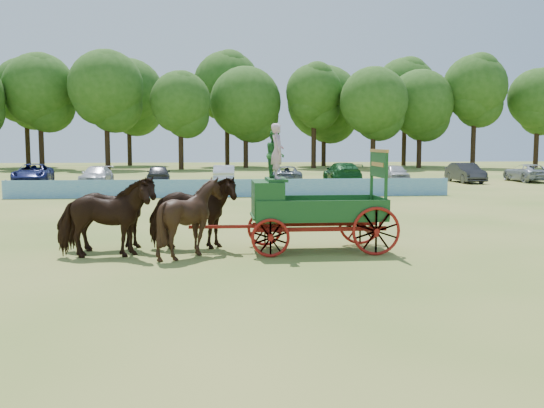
# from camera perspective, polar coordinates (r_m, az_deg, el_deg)

# --- Properties ---
(ground) EXTENTS (160.00, 160.00, 0.00)m
(ground) POSITION_cam_1_polar(r_m,az_deg,el_deg) (17.78, 1.10, -4.54)
(ground) COLOR tan
(ground) RESTS_ON ground
(horse_lead_left) EXTENTS (2.68, 1.35, 2.21)m
(horse_lead_left) POSITION_cam_1_polar(r_m,az_deg,el_deg) (17.38, -15.56, -1.31)
(horse_lead_left) COLOR black
(horse_lead_left) RESTS_ON ground
(horse_lead_right) EXTENTS (2.78, 1.62, 2.21)m
(horse_lead_right) POSITION_cam_1_polar(r_m,az_deg,el_deg) (18.45, -14.96, -0.89)
(horse_lead_right) COLOR black
(horse_lead_right) RESTS_ON ground
(horse_wheel_left) EXTENTS (2.19, 1.99, 2.21)m
(horse_wheel_left) POSITION_cam_1_polar(r_m,az_deg,el_deg) (17.11, -7.62, -1.25)
(horse_wheel_left) COLOR black
(horse_wheel_left) RESTS_ON ground
(horse_wheel_right) EXTENTS (2.63, 1.23, 2.21)m
(horse_wheel_right) POSITION_cam_1_polar(r_m,az_deg,el_deg) (18.21, -7.49, -0.83)
(horse_wheel_right) COLOR black
(horse_wheel_right) RESTS_ON ground
(farm_dray) EXTENTS (6.00, 2.00, 3.73)m
(farm_dray) POSITION_cam_1_polar(r_m,az_deg,el_deg) (17.76, 2.08, 0.58)
(farm_dray) COLOR #A11011
(farm_dray) RESTS_ON ground
(sponsor_banner) EXTENTS (26.00, 0.08, 1.05)m
(sponsor_banner) POSITION_cam_1_polar(r_m,az_deg,el_deg) (35.49, -3.76, 1.50)
(sponsor_banner) COLOR #2170B4
(sponsor_banner) RESTS_ON ground
(parked_cars) EXTENTS (56.56, 7.73, 1.63)m
(parked_cars) POSITION_cam_1_polar(r_m,az_deg,el_deg) (47.32, -0.72, 2.85)
(parked_cars) COLOR silver
(parked_cars) RESTS_ON ground
(treeline) EXTENTS (89.96, 23.11, 15.55)m
(treeline) POSITION_cam_1_polar(r_m,az_deg,el_deg) (77.12, -8.38, 10.28)
(treeline) COLOR #382314
(treeline) RESTS_ON ground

